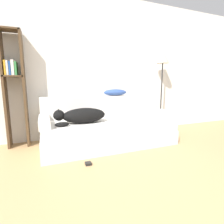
{
  "coord_description": "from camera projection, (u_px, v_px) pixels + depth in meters",
  "views": [
    {
      "loc": [
        -0.93,
        -1.01,
        1.06
      ],
      "look_at": [
        0.1,
        1.58,
        0.59
      ],
      "focal_mm": 28.0,
      "sensor_mm": 36.0,
      "label": 1
    }
  ],
  "objects": [
    {
      "name": "ground_plane",
      "position": [
        171.0,
        213.0,
        1.44
      ],
      "size": [
        20.0,
        20.0,
        0.0
      ],
      "primitive_type": "plane",
      "color": "tan"
    },
    {
      "name": "wall_back",
      "position": [
        92.0,
        67.0,
        3.4
      ],
      "size": [
        7.96,
        0.06,
        2.7
      ],
      "color": "white",
      "rests_on": "ground_plane"
    },
    {
      "name": "couch",
      "position": [
        110.0,
        133.0,
        2.97
      ],
      "size": [
        2.21,
        0.85,
        0.44
      ],
      "color": "silver",
      "rests_on": "ground_plane"
    },
    {
      "name": "couch_backrest",
      "position": [
        103.0,
        106.0,
        3.23
      ],
      "size": [
        2.17,
        0.15,
        0.38
      ],
      "color": "silver",
      "rests_on": "couch"
    },
    {
      "name": "couch_arm_left",
      "position": [
        44.0,
        122.0,
        2.55
      ],
      "size": [
        0.15,
        0.66,
        0.11
      ],
      "color": "silver",
      "rests_on": "couch"
    },
    {
      "name": "couch_arm_right",
      "position": [
        161.0,
        113.0,
        3.29
      ],
      "size": [
        0.15,
        0.66,
        0.11
      ],
      "color": "silver",
      "rests_on": "couch"
    },
    {
      "name": "dog",
      "position": [
        82.0,
        116.0,
        2.68
      ],
      "size": [
        0.79,
        0.31,
        0.24
      ],
      "color": "black",
      "rests_on": "couch"
    },
    {
      "name": "laptop",
      "position": [
        121.0,
        119.0,
        2.94
      ],
      "size": [
        0.35,
        0.22,
        0.02
      ],
      "rotation": [
        0.0,
        0.0,
        -0.07
      ],
      "color": "silver",
      "rests_on": "couch"
    },
    {
      "name": "throw_pillow",
      "position": [
        115.0,
        92.0,
        3.26
      ],
      "size": [
        0.44,
        0.2,
        0.12
      ],
      "color": "#335199",
      "rests_on": "couch_backrest"
    },
    {
      "name": "bookshelf",
      "position": [
        14.0,
        84.0,
        2.8
      ],
      "size": [
        0.32,
        0.26,
        1.87
      ],
      "color": "#4C3823",
      "rests_on": "ground_plane"
    },
    {
      "name": "floor_lamp",
      "position": [
        163.0,
        66.0,
        3.71
      ],
      "size": [
        0.26,
        0.26,
        1.69
      ],
      "color": "#232326",
      "rests_on": "ground_plane"
    },
    {
      "name": "power_adapter",
      "position": [
        88.0,
        164.0,
        2.27
      ],
      "size": [
        0.08,
        0.08,
        0.03
      ],
      "color": "black",
      "rests_on": "ground_plane"
    }
  ]
}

